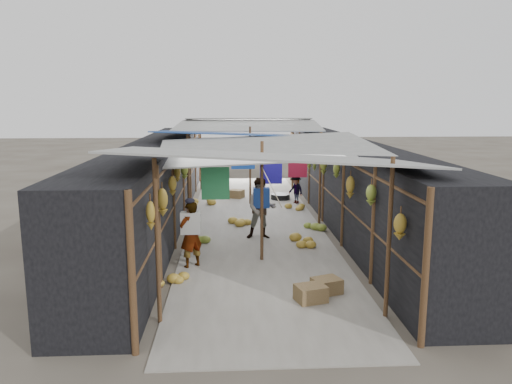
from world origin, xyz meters
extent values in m
plane|color=#6B6356|center=(0.00, 0.00, 0.00)|extent=(80.00, 80.00, 0.00)
cube|color=#9E998E|center=(0.00, 6.50, 0.01)|extent=(3.60, 16.00, 0.02)
cube|color=black|center=(-2.70, 6.50, 1.15)|extent=(1.40, 15.00, 2.30)
cube|color=black|center=(2.70, 6.50, 1.15)|extent=(1.40, 15.00, 2.30)
cube|color=olive|center=(0.70, 0.67, 0.15)|extent=(0.59, 0.53, 0.30)
cube|color=olive|center=(1.04, 1.02, 0.15)|extent=(0.59, 0.54, 0.29)
cube|color=olive|center=(-0.44, 10.06, 0.15)|extent=(0.60, 0.56, 0.31)
cylinder|color=black|center=(1.09, 9.74, 0.10)|extent=(0.67, 0.67, 0.20)
imported|color=white|center=(-1.50, 2.62, 0.70)|extent=(0.61, 0.58, 1.41)
imported|color=navy|center=(0.10, 4.74, 0.78)|extent=(0.77, 0.61, 1.55)
imported|color=#4E4A44|center=(1.53, 8.98, 0.49)|extent=(0.65, 0.72, 0.97)
cylinder|color=brown|center=(-1.80, 0.00, 1.30)|extent=(0.07, 0.07, 2.60)
cylinder|color=brown|center=(1.80, 0.00, 1.30)|extent=(0.07, 0.07, 2.60)
cylinder|color=brown|center=(0.00, 3.00, 1.30)|extent=(0.07, 0.07, 2.60)
cylinder|color=brown|center=(-1.80, 6.00, 1.30)|extent=(0.07, 0.07, 2.60)
cylinder|color=brown|center=(1.80, 6.00, 1.30)|extent=(0.07, 0.07, 2.60)
cylinder|color=brown|center=(0.00, 9.00, 1.30)|extent=(0.07, 0.07, 2.60)
cylinder|color=brown|center=(-1.80, 12.00, 1.30)|extent=(0.07, 0.07, 2.60)
cylinder|color=brown|center=(1.80, 12.00, 1.30)|extent=(0.07, 0.07, 2.60)
cube|color=#989893|center=(0.00, 1.00, 2.50)|extent=(5.21, 3.19, 0.52)
cube|color=#989893|center=(0.20, 4.20, 2.35)|extent=(5.23, 3.73, 0.50)
cube|color=navy|center=(-0.10, 7.50, 2.45)|extent=(5.40, 3.60, 0.41)
cube|color=#989893|center=(0.00, 10.80, 2.55)|extent=(5.37, 3.66, 0.27)
cube|color=#989893|center=(0.10, 13.20, 2.65)|extent=(5.00, 1.99, 0.24)
cylinder|color=brown|center=(-2.00, 6.50, 2.05)|extent=(0.06, 15.00, 0.06)
cylinder|color=brown|center=(2.00, 6.50, 2.05)|extent=(0.06, 15.00, 0.06)
cylinder|color=gray|center=(0.00, 6.50, 2.05)|extent=(0.02, 15.00, 0.02)
cube|color=maroon|center=(1.10, 5.47, 1.75)|extent=(0.50, 0.03, 0.60)
cube|color=silver|center=(0.42, 9.53, 1.77)|extent=(0.60, 0.03, 0.55)
cube|color=#261BB3|center=(0.34, 4.76, 1.72)|extent=(0.55, 0.03, 0.65)
cube|color=#2A804A|center=(-0.99, 3.09, 1.70)|extent=(0.60, 0.03, 0.70)
cube|color=#1B4AB1|center=(-0.29, 7.15, 1.75)|extent=(0.70, 0.03, 0.60)
cube|color=navy|center=(-0.40, 11.24, 1.75)|extent=(0.65, 0.03, 0.60)
ellipsoid|color=#AA882B|center=(-1.88, -0.02, 1.73)|extent=(0.14, 0.12, 0.46)
ellipsoid|color=#AA882B|center=(-1.88, 1.31, 1.65)|extent=(0.20, 0.17, 0.52)
ellipsoid|color=#AA882B|center=(-1.88, 2.91, 1.68)|extent=(0.18, 0.15, 0.43)
ellipsoid|color=#AA882B|center=(-1.88, 3.96, 1.78)|extent=(0.15, 0.13, 0.38)
ellipsoid|color=olive|center=(-1.88, 5.75, 1.58)|extent=(0.19, 0.16, 0.43)
ellipsoid|color=olive|center=(-1.88, 7.05, 1.61)|extent=(0.16, 0.14, 0.38)
ellipsoid|color=olive|center=(-1.88, 8.70, 1.70)|extent=(0.16, 0.13, 0.59)
ellipsoid|color=#AA882B|center=(-1.88, 10.16, 1.82)|extent=(0.19, 0.16, 0.45)
ellipsoid|color=#AA882B|center=(-1.88, 11.91, 1.71)|extent=(0.16, 0.14, 0.46)
ellipsoid|color=olive|center=(-1.88, 13.46, 1.61)|extent=(0.18, 0.15, 0.41)
ellipsoid|color=#AA882B|center=(1.88, -0.24, 1.56)|extent=(0.20, 0.17, 0.42)
ellipsoid|color=olive|center=(1.88, 1.35, 1.74)|extent=(0.19, 0.16, 0.40)
ellipsoid|color=#AA882B|center=(1.88, 2.91, 1.62)|extent=(0.19, 0.16, 0.50)
ellipsoid|color=olive|center=(1.88, 4.31, 1.78)|extent=(0.17, 0.14, 0.38)
ellipsoid|color=olive|center=(1.88, 5.96, 1.68)|extent=(0.19, 0.16, 0.49)
ellipsoid|color=olive|center=(1.88, 7.39, 1.60)|extent=(0.15, 0.12, 0.52)
ellipsoid|color=olive|center=(1.88, 8.41, 1.53)|extent=(0.18, 0.15, 0.56)
ellipsoid|color=#AA882B|center=(1.88, 10.42, 1.80)|extent=(0.17, 0.15, 0.44)
ellipsoid|color=#AA882B|center=(1.88, 11.88, 1.56)|extent=(0.19, 0.16, 0.51)
ellipsoid|color=#AA882B|center=(1.88, 12.98, 1.66)|extent=(0.15, 0.13, 0.45)
ellipsoid|color=#AA882B|center=(-0.33, 6.17, 0.17)|extent=(0.67, 0.57, 0.34)
ellipsoid|color=#AA882B|center=(0.88, 4.09, 0.17)|extent=(0.70, 0.59, 0.35)
ellipsoid|color=olive|center=(-1.36, 4.38, 0.12)|extent=(0.47, 0.40, 0.23)
ellipsoid|color=#AA882B|center=(-1.70, 1.67, 0.17)|extent=(0.68, 0.58, 0.34)
ellipsoid|color=olive|center=(1.61, 5.54, 0.11)|extent=(0.45, 0.38, 0.22)
ellipsoid|color=#AA882B|center=(1.42, 8.05, 0.12)|extent=(0.46, 0.39, 0.23)
ellipsoid|color=#AA882B|center=(-1.58, 9.03, 0.15)|extent=(0.60, 0.51, 0.30)
camera|label=1|loc=(-0.68, -7.42, 3.44)|focal=35.00mm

